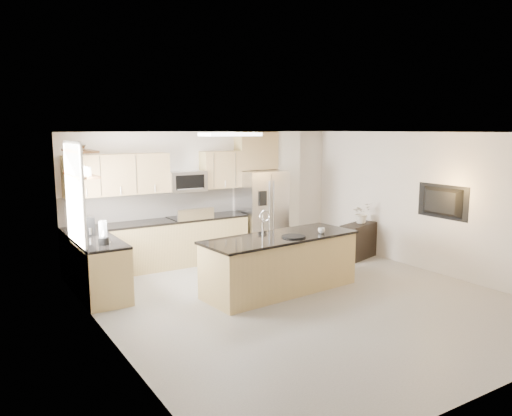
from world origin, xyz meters
TOP-DOWN VIEW (x-y plane):
  - floor at (0.00, 0.00)m, footprint 6.50×6.50m
  - ceiling at (0.00, 0.00)m, footprint 6.00×6.50m
  - wall_back at (0.00, 3.25)m, footprint 6.00×0.02m
  - wall_front at (0.00, -3.25)m, footprint 6.00×0.02m
  - wall_left at (-3.00, 0.00)m, footprint 0.02×6.50m
  - wall_right at (3.00, 0.00)m, footprint 0.02×6.50m
  - back_counter at (-1.23, 2.93)m, footprint 3.55×0.66m
  - left_counter at (-2.67, 1.85)m, footprint 0.66×1.50m
  - range at (-0.60, 2.92)m, footprint 0.76×0.64m
  - upper_cabinets at (-1.30, 3.09)m, footprint 3.50×0.33m
  - microwave at (-0.60, 3.04)m, footprint 0.76×0.40m
  - refrigerator at (1.06, 2.87)m, footprint 0.92×0.78m
  - partition_column at (1.82, 3.10)m, footprint 0.60×0.30m
  - window at (-2.98, 1.85)m, footprint 0.04×1.15m
  - shelf_lower at (-2.85, 1.95)m, footprint 0.30×1.20m
  - shelf_upper at (-2.85, 1.95)m, footprint 0.30×1.20m
  - ceiling_fixture at (-0.40, 1.60)m, footprint 1.00×0.50m
  - island at (-0.06, 0.55)m, footprint 2.75×1.19m
  - credenza at (2.53, 1.44)m, footprint 0.97×0.63m
  - cup at (0.65, 0.36)m, footprint 0.14×0.14m
  - platter at (0.06, 0.36)m, footprint 0.51×0.51m
  - blender at (-2.68, 1.47)m, footprint 0.16×0.16m
  - kettle at (-2.62, 1.61)m, footprint 0.19×0.19m
  - coffee_maker at (-2.69, 2.28)m, footprint 0.17×0.21m
  - bowl at (-2.85, 2.05)m, footprint 0.42×0.42m
  - flower_vase at (2.63, 1.48)m, footprint 0.61×0.54m
  - television at (2.91, -0.20)m, footprint 0.14×1.08m

SIDE VIEW (x-z plane):
  - floor at x=0.00m, z-range 0.00..0.00m
  - credenza at x=2.53m, z-range 0.00..0.72m
  - left_counter at x=-2.67m, z-range 0.00..0.92m
  - island at x=-0.06m, z-range -0.21..1.14m
  - back_counter at x=-1.23m, z-range -0.25..1.19m
  - range at x=-0.60m, z-range -0.10..1.04m
  - refrigerator at x=1.06m, z-range 0.00..1.78m
  - platter at x=0.06m, z-range 0.92..0.95m
  - cup at x=0.65m, z-range 0.92..1.02m
  - kettle at x=-2.62m, z-range 0.91..1.14m
  - flower_vase at x=2.63m, z-range 0.72..1.36m
  - coffee_maker at x=-2.69m, z-range 0.91..1.23m
  - blender at x=-2.68m, z-range 0.90..1.26m
  - wall_back at x=0.00m, z-range 0.00..2.60m
  - wall_front at x=0.00m, z-range 0.00..2.60m
  - wall_left at x=-3.00m, z-range 0.00..2.60m
  - wall_right at x=3.00m, z-range 0.00..2.60m
  - partition_column at x=1.82m, z-range 0.00..2.60m
  - television at x=2.91m, z-range 1.04..1.66m
  - microwave at x=-0.60m, z-range 1.43..1.83m
  - window at x=-2.98m, z-range 0.83..2.47m
  - upper_cabinets at x=-1.30m, z-range 1.45..2.20m
  - shelf_lower at x=-2.85m, z-range 1.93..1.97m
  - shelf_upper at x=-2.85m, z-range 2.30..2.34m
  - bowl at x=-2.85m, z-range 2.34..2.43m
  - ceiling_fixture at x=-0.40m, z-range 2.53..2.59m
  - ceiling at x=0.00m, z-range 2.59..2.61m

